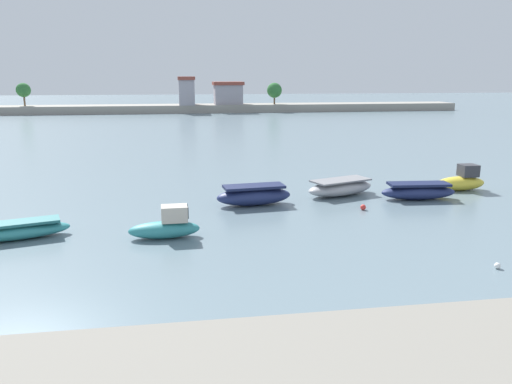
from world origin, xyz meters
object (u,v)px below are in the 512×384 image
object	(u,v)px
mooring_buoy_2	(363,207)
mooring_buoy_3	(497,266)
moored_boat_3	(166,226)
moored_boat_6	(418,191)
moored_boat_2	(19,231)
moored_boat_5	(340,188)
moored_boat_7	(462,181)
moored_boat_4	(254,196)

from	to	relation	value
mooring_buoy_2	mooring_buoy_3	world-z (taller)	mooring_buoy_2
moored_boat_3	moored_boat_6	distance (m)	16.99
moored_boat_2	moored_boat_3	world-z (taller)	moored_boat_3
moored_boat_5	mooring_buoy_3	size ratio (longest dim) A/B	20.69
moored_boat_7	mooring_buoy_2	xyz separation A→B (m)	(-8.74, -4.03, -0.49)
moored_boat_4	mooring_buoy_3	xyz separation A→B (m)	(8.44, -12.07, -0.47)
moored_boat_5	moored_boat_7	distance (m)	8.89
moored_boat_5	mooring_buoy_2	xyz separation A→B (m)	(0.15, -3.89, -0.35)
moored_boat_4	moored_boat_7	distance (m)	15.13
moored_boat_6	mooring_buoy_3	bearing A→B (deg)	-96.52
moored_boat_6	mooring_buoy_2	xyz separation A→B (m)	(-4.50, -2.03, -0.35)
moored_boat_2	moored_boat_4	bearing A→B (deg)	5.25
moored_boat_2	moored_boat_7	bearing A→B (deg)	-2.25
mooring_buoy_3	mooring_buoy_2	bearing A→B (deg)	102.35
moored_boat_2	moored_boat_7	world-z (taller)	moored_boat_7
moored_boat_6	moored_boat_7	bearing A→B (deg)	29.89
moored_boat_6	mooring_buoy_2	size ratio (longest dim) A/B	14.72
moored_boat_4	moored_boat_5	world-z (taller)	moored_boat_4
moored_boat_6	moored_boat_3	bearing A→B (deg)	-156.27
mooring_buoy_2	moored_boat_6	bearing A→B (deg)	24.24
mooring_buoy_2	mooring_buoy_3	xyz separation A→B (m)	(2.16, -9.86, -0.04)
moored_boat_2	mooring_buoy_3	size ratio (longest dim) A/B	19.20
moored_boat_3	moored_boat_6	world-z (taller)	moored_boat_3
moored_boat_4	moored_boat_6	distance (m)	10.79
moored_boat_2	moored_boat_5	world-z (taller)	moored_boat_5
moored_boat_4	moored_boat_6	world-z (taller)	moored_boat_4
moored_boat_6	moored_boat_2	bearing A→B (deg)	-164.19
moored_boat_2	mooring_buoy_2	size ratio (longest dim) A/B	14.77
mooring_buoy_3	moored_boat_2	bearing A→B (deg)	160.77
moored_boat_7	moored_boat_3	bearing A→B (deg)	-160.22
moored_boat_4	mooring_buoy_2	distance (m)	6.68
moored_boat_6	moored_boat_7	world-z (taller)	moored_boat_7
moored_boat_3	moored_boat_5	xyz separation A→B (m)	(11.41, 7.42, -0.07)
mooring_buoy_2	mooring_buoy_3	distance (m)	10.09
moored_boat_3	moored_boat_4	world-z (taller)	moored_boat_3
moored_boat_2	mooring_buoy_3	xyz separation A→B (m)	(20.91, -7.29, -0.29)
moored_boat_5	mooring_buoy_3	bearing A→B (deg)	-100.23
moored_boat_3	moored_boat_7	bearing A→B (deg)	18.88
moored_boat_2	mooring_buoy_2	bearing A→B (deg)	-7.94
moored_boat_2	mooring_buoy_3	world-z (taller)	moored_boat_2
moored_boat_4	mooring_buoy_2	xyz separation A→B (m)	(6.28, -2.21, -0.43)
moored_boat_2	moored_boat_3	bearing A→B (deg)	-23.38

